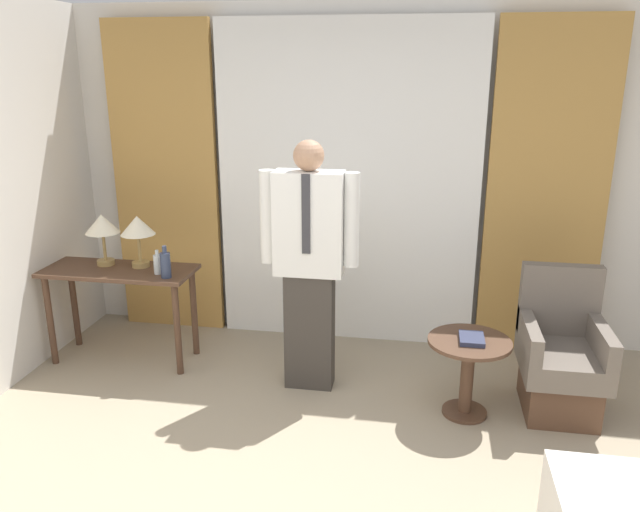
% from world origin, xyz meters
% --- Properties ---
extents(wall_back, '(10.00, 0.06, 2.70)m').
position_xyz_m(wall_back, '(0.00, 2.68, 1.35)').
color(wall_back, silver).
rests_on(wall_back, ground_plane).
extents(curtain_sheer_center, '(2.09, 0.06, 2.58)m').
position_xyz_m(curtain_sheer_center, '(0.00, 2.55, 1.29)').
color(curtain_sheer_center, white).
rests_on(curtain_sheer_center, ground_plane).
extents(curtain_drape_left, '(0.89, 0.06, 2.58)m').
position_xyz_m(curtain_drape_left, '(-1.53, 2.55, 1.29)').
color(curtain_drape_left, '#B28442').
rests_on(curtain_drape_left, ground_plane).
extents(curtain_drape_right, '(0.89, 0.06, 2.58)m').
position_xyz_m(curtain_drape_right, '(1.53, 2.55, 1.29)').
color(curtain_drape_right, '#B28442').
rests_on(curtain_drape_right, ground_plane).
extents(desk, '(1.15, 0.46, 0.75)m').
position_xyz_m(desk, '(-1.65, 1.84, 0.61)').
color(desk, '#4C3323').
rests_on(desk, ground_plane).
extents(table_lamp_left, '(0.26, 0.26, 0.40)m').
position_xyz_m(table_lamp_left, '(-1.79, 1.92, 1.05)').
color(table_lamp_left, '#9E7F47').
rests_on(table_lamp_left, desk).
extents(table_lamp_right, '(0.26, 0.26, 0.40)m').
position_xyz_m(table_lamp_right, '(-1.50, 1.92, 1.05)').
color(table_lamp_right, '#9E7F47').
rests_on(table_lamp_right, desk).
extents(bottle_near_edge, '(0.08, 0.08, 0.24)m').
position_xyz_m(bottle_near_edge, '(-1.21, 1.71, 0.84)').
color(bottle_near_edge, '#2D3851').
rests_on(bottle_near_edge, desk).
extents(bottle_by_lamp, '(0.06, 0.06, 0.18)m').
position_xyz_m(bottle_by_lamp, '(-1.30, 1.78, 0.82)').
color(bottle_by_lamp, silver).
rests_on(bottle_by_lamp, desk).
extents(person, '(0.68, 0.22, 1.77)m').
position_xyz_m(person, '(-0.14, 1.67, 0.96)').
color(person, '#38332D').
rests_on(person, ground_plane).
extents(armchair, '(0.53, 0.63, 0.95)m').
position_xyz_m(armchair, '(1.56, 1.63, 0.35)').
color(armchair, '#4C3323').
rests_on(armchair, ground_plane).
extents(side_table, '(0.54, 0.54, 0.54)m').
position_xyz_m(side_table, '(0.95, 1.45, 0.36)').
color(side_table, '#4C3323').
rests_on(side_table, ground_plane).
extents(book, '(0.16, 0.21, 0.03)m').
position_xyz_m(book, '(0.96, 1.44, 0.55)').
color(book, '#2D334C').
rests_on(book, side_table).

